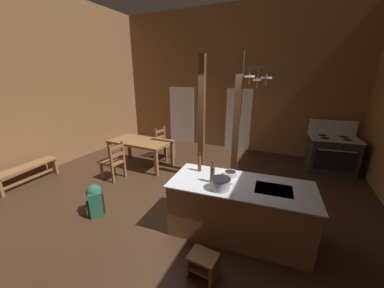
% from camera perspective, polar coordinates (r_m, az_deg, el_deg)
% --- Properties ---
extents(ground_plane, '(8.61, 8.36, 0.10)m').
position_cam_1_polar(ground_plane, '(4.79, -4.05, -14.21)').
color(ground_plane, '#382316').
extents(wall_back, '(8.61, 0.14, 4.59)m').
position_cam_1_polar(wall_back, '(7.68, 9.70, 15.98)').
color(wall_back, brown).
rests_on(wall_back, ground_plane).
extents(wall_left, '(0.14, 8.36, 4.59)m').
position_cam_1_polar(wall_left, '(6.93, -35.83, 12.91)').
color(wall_left, brown).
rests_on(wall_left, ground_plane).
extents(glazed_door_back_left, '(1.00, 0.01, 2.05)m').
position_cam_1_polar(glazed_door_back_left, '(8.36, -2.70, 7.53)').
color(glazed_door_back_left, white).
rests_on(glazed_door_back_left, ground_plane).
extents(glazed_panel_back_right, '(0.84, 0.01, 2.05)m').
position_cam_1_polar(glazed_panel_back_right, '(7.65, 11.91, 6.25)').
color(glazed_panel_back_right, white).
rests_on(glazed_panel_back_right, ground_plane).
extents(kitchen_island, '(2.22, 1.11, 0.88)m').
position_cam_1_polar(kitchen_island, '(3.68, 12.21, -16.27)').
color(kitchen_island, brown).
rests_on(kitchen_island, ground_plane).
extents(stove_range, '(1.21, 0.91, 1.32)m').
position_cam_1_polar(stove_range, '(6.86, 32.64, -2.18)').
color(stove_range, '#272727').
rests_on(stove_range, ground_plane).
extents(support_post_with_pot_rack, '(0.72, 0.27, 2.94)m').
position_cam_1_polar(support_post_with_pot_rack, '(4.85, 12.19, 6.88)').
color(support_post_with_pot_rack, brown).
rests_on(support_post_with_pot_rack, ground_plane).
extents(support_post_center, '(0.14, 0.14, 2.94)m').
position_cam_1_polar(support_post_center, '(5.40, 2.55, 6.88)').
color(support_post_center, brown).
rests_on(support_post_center, ground_plane).
extents(step_stool, '(0.38, 0.31, 0.30)m').
position_cam_1_polar(step_stool, '(3.17, 2.87, -28.70)').
color(step_stool, brown).
rests_on(step_stool, ground_plane).
extents(dining_table, '(1.73, 0.96, 0.74)m').
position_cam_1_polar(dining_table, '(6.26, -13.35, 0.14)').
color(dining_table, brown).
rests_on(dining_table, ground_plane).
extents(ladderback_chair_near_window, '(0.51, 0.51, 0.95)m').
position_cam_1_polar(ladderback_chair_near_window, '(6.77, -7.37, 0.01)').
color(ladderback_chair_near_window, brown).
rests_on(ladderback_chair_near_window, ground_plane).
extents(ladderback_chair_by_post, '(0.47, 0.47, 0.95)m').
position_cam_1_polar(ladderback_chair_by_post, '(5.68, -19.75, -4.37)').
color(ladderback_chair_by_post, brown).
rests_on(ladderback_chair_by_post, ground_plane).
extents(bench_along_left_wall, '(0.42, 1.39, 0.44)m').
position_cam_1_polar(bench_along_left_wall, '(6.47, -37.23, -5.76)').
color(bench_along_left_wall, brown).
rests_on(bench_along_left_wall, ground_plane).
extents(backpack, '(0.39, 0.39, 0.60)m').
position_cam_1_polar(backpack, '(4.46, -24.07, -12.99)').
color(backpack, '#1E5138').
rests_on(backpack, ground_plane).
extents(stockpot_on_counter, '(0.35, 0.28, 0.17)m').
position_cam_1_polar(stockpot_on_counter, '(3.22, 7.50, -10.30)').
color(stockpot_on_counter, '#B7BABF').
rests_on(stockpot_on_counter, kitchen_island).
extents(mixing_bowl_on_counter, '(0.22, 0.22, 0.08)m').
position_cam_1_polar(mixing_bowl_on_counter, '(3.66, 9.99, -7.69)').
color(mixing_bowl_on_counter, silver).
rests_on(mixing_bowl_on_counter, kitchen_island).
extents(bottle_tall_on_counter, '(0.07, 0.07, 0.35)m').
position_cam_1_polar(bottle_tall_on_counter, '(3.38, 5.36, -7.79)').
color(bottle_tall_on_counter, '#56331E').
rests_on(bottle_tall_on_counter, kitchen_island).
extents(bottle_short_on_counter, '(0.07, 0.07, 0.35)m').
position_cam_1_polar(bottle_short_on_counter, '(3.75, 1.98, -5.11)').
color(bottle_short_on_counter, '#56331E').
rests_on(bottle_short_on_counter, kitchen_island).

